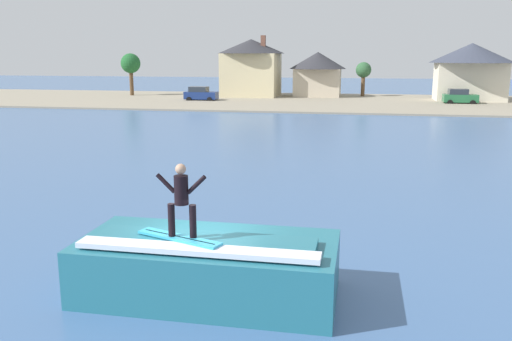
{
  "coord_description": "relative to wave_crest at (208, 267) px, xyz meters",
  "views": [
    {
      "loc": [
        3.83,
        -12.22,
        5.65
      ],
      "look_at": [
        0.39,
        5.34,
        1.83
      ],
      "focal_mm": 37.78,
      "sensor_mm": 36.0,
      "label": 1
    }
  ],
  "objects": [
    {
      "name": "tree_tall_bare",
      "position": [
        3.52,
        64.28,
        2.84
      ],
      "size": [
        2.09,
        2.09,
        4.8
      ],
      "color": "brown",
      "rests_on": "ground_plane"
    },
    {
      "name": "house_with_chimney",
      "position": [
        -11.57,
        61.63,
        3.62
      ],
      "size": [
        9.16,
        9.16,
        8.29
      ],
      "color": "beige",
      "rests_on": "ground_plane"
    },
    {
      "name": "car_far_shore",
      "position": [
        14.69,
        55.22,
        0.21
      ],
      "size": [
        3.85,
        2.21,
        1.86
      ],
      "color": "#23663D",
      "rests_on": "ground_plane"
    },
    {
      "name": "car_near_shore",
      "position": [
        -16.43,
        53.75,
        0.21
      ],
      "size": [
        4.09,
        2.13,
        1.86
      ],
      "color": "navy",
      "rests_on": "ground_plane"
    },
    {
      "name": "surfboard",
      "position": [
        -0.53,
        -0.48,
        0.85
      ],
      "size": [
        2.17,
        1.09,
        0.06
      ],
      "color": "#33A5CC",
      "rests_on": "wave_crest"
    },
    {
      "name": "ground_plane",
      "position": [
        -0.39,
        0.62,
        -0.73
      ],
      "size": [
        260.0,
        260.0,
        0.0
      ],
      "primitive_type": "plane",
      "color": "#406496"
    },
    {
      "name": "shoreline_bank",
      "position": [
        -0.39,
        55.41,
        -0.64
      ],
      "size": [
        120.0,
        27.22,
        0.19
      ],
      "color": "gray",
      "rests_on": "ground_plane"
    },
    {
      "name": "tree_short_bushy",
      "position": [
        -28.42,
        60.06,
        3.74
      ],
      "size": [
        2.73,
        2.73,
        5.97
      ],
      "color": "brown",
      "rests_on": "ground_plane"
    },
    {
      "name": "house_gabled_white",
      "position": [
        16.41,
        59.39,
        3.63
      ],
      "size": [
        10.02,
        10.02,
        7.16
      ],
      "color": "beige",
      "rests_on": "ground_plane"
    },
    {
      "name": "surfer",
      "position": [
        -0.45,
        -0.46,
        1.83
      ],
      "size": [
        1.18,
        0.32,
        1.7
      ],
      "color": "black",
      "rests_on": "surfboard"
    },
    {
      "name": "house_small_cottage",
      "position": [
        -2.6,
        62.92,
        2.85
      ],
      "size": [
        7.66,
        7.66,
        6.15
      ],
      "color": "beige",
      "rests_on": "ground_plane"
    },
    {
      "name": "wave_crest",
      "position": [
        0.0,
        0.0,
        0.0
      ],
      "size": [
        6.08,
        2.88,
        1.55
      ],
      "color": "#256F80",
      "rests_on": "ground_plane"
    }
  ]
}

